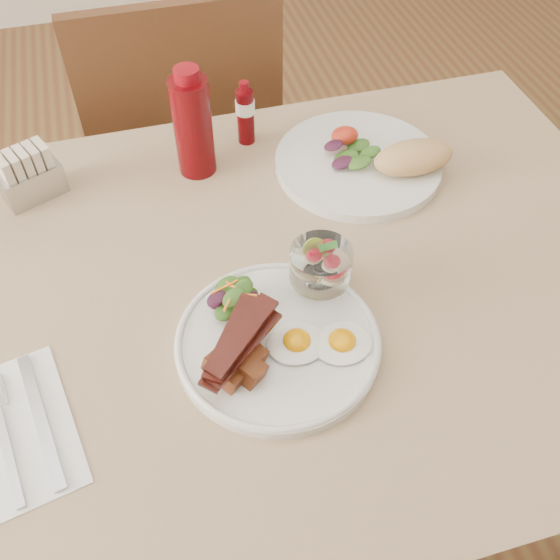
{
  "coord_description": "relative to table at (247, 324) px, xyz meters",
  "views": [
    {
      "loc": [
        -0.11,
        -0.59,
        1.46
      ],
      "look_at": [
        0.04,
        -0.05,
        0.82
      ],
      "focal_mm": 40.0,
      "sensor_mm": 36.0,
      "label": 1
    }
  ],
  "objects": [
    {
      "name": "ketchup_bottle",
      "position": [
        -0.01,
        0.29,
        0.18
      ],
      "size": [
        0.07,
        0.07,
        0.19
      ],
      "rotation": [
        0.0,
        0.0,
        -0.05
      ],
      "color": "#510408",
      "rests_on": "table"
    },
    {
      "name": "hot_sauce_bottle",
      "position": [
        0.09,
        0.35,
        0.15
      ],
      "size": [
        0.04,
        0.04,
        0.12
      ],
      "rotation": [
        0.0,
        0.0,
        0.21
      ],
      "color": "#510408",
      "rests_on": "table"
    },
    {
      "name": "bacon_potato_pile",
      "position": [
        -0.04,
        -0.14,
        0.13
      ],
      "size": [
        0.12,
        0.12,
        0.06
      ],
      "rotation": [
        0.0,
        0.0,
        0.35
      ],
      "color": "brown",
      "rests_on": "main_plate"
    },
    {
      "name": "table",
      "position": [
        0.0,
        0.0,
        0.0
      ],
      "size": [
        1.33,
        0.88,
        0.75
      ],
      "color": "#57301B",
      "rests_on": "ground"
    },
    {
      "name": "napkin_cutlery",
      "position": [
        -0.32,
        -0.15,
        0.09
      ],
      "size": [
        0.16,
        0.24,
        0.01
      ],
      "rotation": [
        0.0,
        0.0,
        0.2
      ],
      "color": "white",
      "rests_on": "table"
    },
    {
      "name": "fruit_cup",
      "position": [
        0.1,
        -0.04,
        0.15
      ],
      "size": [
        0.09,
        0.09,
        0.09
      ],
      "rotation": [
        0.0,
        0.0,
        -0.41
      ],
      "color": "white",
      "rests_on": "main_plate"
    },
    {
      "name": "sugar_caddy",
      "position": [
        -0.29,
        0.3,
        0.13
      ],
      "size": [
        0.11,
        0.09,
        0.09
      ],
      "rotation": [
        0.0,
        0.0,
        0.41
      ],
      "color": "#ACABB0",
      "rests_on": "table"
    },
    {
      "name": "main_plate",
      "position": [
        0.02,
        -0.11,
        0.1
      ],
      "size": [
        0.28,
        0.28,
        0.02
      ],
      "primitive_type": "cylinder",
      "color": "silver",
      "rests_on": "table"
    },
    {
      "name": "chair_far",
      "position": [
        0.0,
        0.66,
        -0.14
      ],
      "size": [
        0.42,
        0.42,
        0.93
      ],
      "color": "#57301B",
      "rests_on": "ground"
    },
    {
      "name": "fried_eggs",
      "position": [
        0.07,
        -0.14,
        0.11
      ],
      "size": [
        0.16,
        0.11,
        0.02
      ],
      "rotation": [
        0.0,
        0.0,
        0.36
      ],
      "color": "white",
      "rests_on": "main_plate"
    },
    {
      "name": "side_salad",
      "position": [
        -0.02,
        -0.05,
        0.13
      ],
      "size": [
        0.08,
        0.07,
        0.04
      ],
      "rotation": [
        0.0,
        0.0,
        -0.08
      ],
      "color": "#224913",
      "rests_on": "main_plate"
    },
    {
      "name": "second_plate",
      "position": [
        0.28,
        0.21,
        0.11
      ],
      "size": [
        0.3,
        0.29,
        0.07
      ],
      "rotation": [
        0.0,
        0.0,
        -0.14
      ],
      "color": "silver",
      "rests_on": "table"
    }
  ]
}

